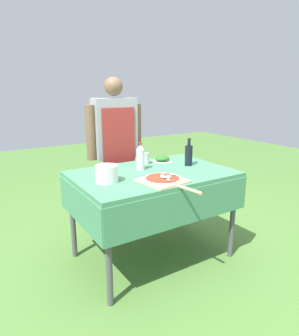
{
  "coord_description": "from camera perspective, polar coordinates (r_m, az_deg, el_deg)",
  "views": [
    {
      "loc": [
        -1.35,
        -2.08,
        1.5
      ],
      "look_at": [
        -0.03,
        0.0,
        0.85
      ],
      "focal_mm": 32.0,
      "sensor_mm": 36.0,
      "label": 1
    }
  ],
  "objects": [
    {
      "name": "herb_container",
      "position": [
        2.93,
        2.46,
        1.74
      ],
      "size": [
        0.21,
        0.18,
        0.06
      ],
      "rotation": [
        0.0,
        0.0,
        -0.28
      ],
      "color": "silver",
      "rests_on": "prep_table"
    },
    {
      "name": "person_cook",
      "position": [
        3.12,
        -6.55,
        4.66
      ],
      "size": [
        0.61,
        0.21,
        1.62
      ],
      "rotation": [
        0.0,
        0.0,
        3.11
      ],
      "color": "#70604C",
      "rests_on": "ground"
    },
    {
      "name": "oil_bottle",
      "position": [
        2.79,
        7.47,
        2.52
      ],
      "size": [
        0.07,
        0.07,
        0.26
      ],
      "color": "black",
      "rests_on": "prep_table"
    },
    {
      "name": "prep_table",
      "position": [
        2.6,
        0.61,
        -2.65
      ],
      "size": [
        1.35,
        0.9,
        0.81
      ],
      "color": "#478960",
      "rests_on": "ground"
    },
    {
      "name": "ground_plane",
      "position": [
        2.9,
        0.57,
        -16.36
      ],
      "size": [
        12.0,
        12.0,
        0.0
      ],
      "primitive_type": "plane",
      "color": "#517F38"
    },
    {
      "name": "water_bottle",
      "position": [
        2.61,
        -1.73,
        2.09
      ],
      "size": [
        0.07,
        0.07,
        0.24
      ],
      "color": "silver",
      "rests_on": "prep_table"
    },
    {
      "name": "pizza_on_peel",
      "position": [
        2.3,
        2.74,
        -2.27
      ],
      "size": [
        0.36,
        0.57,
        0.05
      ],
      "rotation": [
        0.0,
        0.0,
        0.14
      ],
      "color": "#D1B27F",
      "rests_on": "prep_table"
    },
    {
      "name": "mixing_tub",
      "position": [
        2.3,
        -8.17,
        -1.08
      ],
      "size": [
        0.18,
        0.18,
        0.13
      ],
      "primitive_type": "cylinder",
      "color": "silver",
      "rests_on": "prep_table"
    },
    {
      "name": "sauce_jar",
      "position": [
        2.85,
        -0.8,
        1.72
      ],
      "size": [
        0.08,
        0.08,
        0.1
      ],
      "color": "silver",
      "rests_on": "prep_table"
    }
  ]
}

